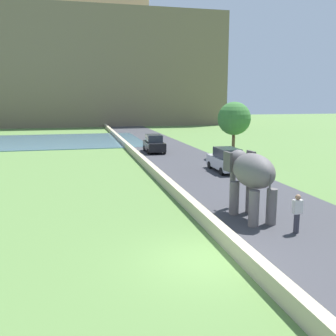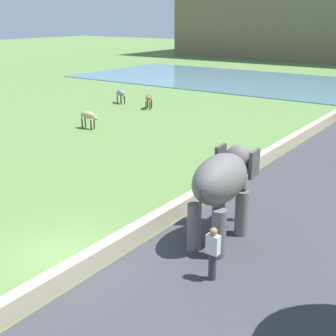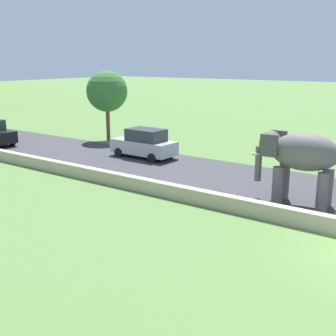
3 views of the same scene
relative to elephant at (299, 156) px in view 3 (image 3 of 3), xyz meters
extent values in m
cube|color=#38383D|center=(1.59, 16.26, -2.01)|extent=(7.00, 120.00, 0.06)
cube|color=tan|center=(-2.21, 14.26, -1.73)|extent=(0.40, 110.00, 0.61)
ellipsoid|color=#605B5B|center=(0.01, -0.22, 0.20)|extent=(1.58, 2.79, 1.50)
cylinder|color=#605B5B|center=(-0.46, 0.62, -1.24)|extent=(0.44, 0.44, 1.60)
cylinder|color=#605B5B|center=(0.38, 0.68, -1.24)|extent=(0.44, 0.44, 1.60)
cylinder|color=#605B5B|center=(-0.35, -1.13, -1.24)|extent=(0.44, 0.44, 1.60)
cylinder|color=#605B5B|center=(0.49, -1.07, -1.24)|extent=(0.44, 0.44, 1.60)
ellipsoid|color=#605B5B|center=(-0.08, 1.19, 0.39)|extent=(1.06, 0.96, 1.10)
cube|color=#484444|center=(-0.67, 1.02, 0.43)|extent=(0.17, 0.71, 0.90)
cube|color=#484444|center=(0.53, 1.10, 0.43)|extent=(0.17, 0.71, 0.90)
cylinder|color=#605B5B|center=(-0.11, 1.66, -0.50)|extent=(0.28, 0.28, 1.50)
cone|color=silver|center=(-0.33, 1.58, -0.05)|extent=(0.16, 0.57, 0.17)
cone|color=silver|center=(0.11, 1.61, -0.05)|extent=(0.16, 0.57, 0.17)
cube|color=#B7B7BC|center=(3.16, 10.54, -1.34)|extent=(1.77, 4.03, 0.80)
cube|color=#2D333D|center=(3.16, 10.34, -0.59)|extent=(1.48, 2.22, 0.70)
cylinder|color=black|center=(2.38, 11.86, -1.74)|extent=(0.19, 0.60, 0.60)
cylinder|color=black|center=(3.99, 11.83, -1.74)|extent=(0.19, 0.60, 0.60)
cylinder|color=black|center=(2.34, 9.26, -1.74)|extent=(0.19, 0.60, 0.60)
cylinder|color=black|center=(3.95, 9.23, -1.74)|extent=(0.19, 0.60, 0.60)
cylinder|color=black|center=(0.79, 20.29, -1.74)|extent=(0.20, 0.60, 0.60)
cylinder|color=brown|center=(6.23, 16.36, -0.75)|extent=(0.28, 0.28, 2.57)
sphere|color=#387033|center=(6.23, 16.36, 1.56)|extent=(2.94, 2.94, 2.94)
camera|label=1|loc=(-7.31, -14.89, 3.26)|focal=40.15mm
camera|label=2|loc=(6.31, -12.03, 5.02)|focal=48.85mm
camera|label=3|loc=(-16.70, -5.65, 3.72)|focal=46.31mm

